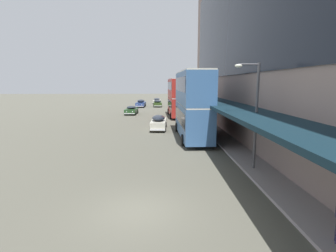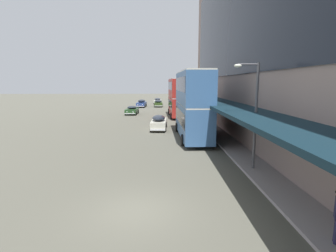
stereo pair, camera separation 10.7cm
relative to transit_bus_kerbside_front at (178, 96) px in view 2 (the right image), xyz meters
The scene contains 11 objects.
ground 31.41m from the transit_bus_kerbside_front, 96.82° to the right, with size 240.00×240.00×0.00m, color #545247.
transit_bus_kerbside_front is the anchor object (origin of this frame).
transit_bus_kerbside_rear 16.36m from the transit_bus_kerbside_front, 88.82° to the right, with size 2.82×10.17×6.43m.
sedan_far_back 18.28m from the transit_bus_kerbside_front, 100.64° to the left, with size 2.02×4.44×1.53m.
sedan_second_near 8.93m from the transit_bus_kerbside_front, 90.79° to the left, with size 1.80×4.57×1.49m.
sedan_lead_mid 18.78m from the transit_bus_kerbside_front, 112.30° to the left, with size 2.17×4.96×1.67m.
sedan_second_mid 12.03m from the transit_bus_kerbside_front, 104.50° to the right, with size 1.96×5.08×1.69m.
sedan_oncoming_front 22.50m from the transit_bus_kerbside_front, 88.22° to the left, with size 2.16×4.32×1.58m.
sedan_lead_near 8.80m from the transit_bus_kerbside_front, 155.70° to the left, with size 2.12×4.37×1.44m.
sedan_oncoming_rear 27.11m from the transit_bus_kerbside_front, 97.69° to the left, with size 2.11×4.64×1.45m.
street_lamp 26.14m from the transit_bus_kerbside_front, 83.83° to the right, with size 1.50×0.28×6.35m.
Camera 2 is at (1.06, -10.34, 5.34)m, focal length 28.00 mm.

